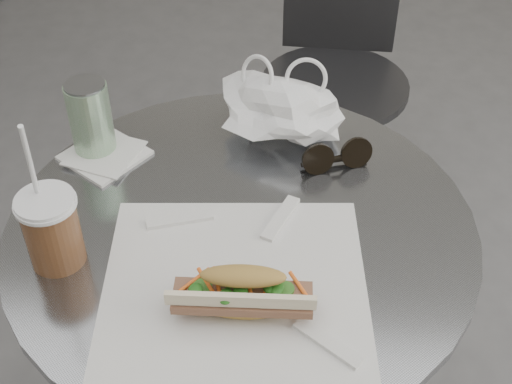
# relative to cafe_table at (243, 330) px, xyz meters

# --- Properties ---
(cafe_table) EXTENTS (0.76, 0.76, 0.74)m
(cafe_table) POSITION_rel_cafe_table_xyz_m (0.00, 0.00, 0.00)
(cafe_table) COLOR slate
(cafe_table) RESTS_ON ground
(chair_far) EXTENTS (0.40, 0.40, 0.76)m
(chair_far) POSITION_rel_cafe_table_xyz_m (0.14, 0.88, -0.12)
(chair_far) COLOR #2D2D30
(chair_far) RESTS_ON ground
(sandwich_paper) EXTENTS (0.43, 0.41, 0.00)m
(sandwich_paper) POSITION_rel_cafe_table_xyz_m (0.01, -0.14, 0.28)
(sandwich_paper) COLOR white
(sandwich_paper) RESTS_ON cafe_table
(banh_mi) EXTENTS (0.24, 0.11, 0.08)m
(banh_mi) POSITION_rel_cafe_table_xyz_m (0.03, -0.18, 0.32)
(banh_mi) COLOR tan
(banh_mi) RESTS_ON sandwich_paper
(iced_coffee) EXTENTS (0.09, 0.09, 0.26)m
(iced_coffee) POSITION_rel_cafe_table_xyz_m (-0.27, -0.11, 0.34)
(iced_coffee) COLOR brown
(iced_coffee) RESTS_ON cafe_table
(sunglasses) EXTENTS (0.13, 0.07, 0.06)m
(sunglasses) POSITION_rel_cafe_table_xyz_m (0.15, 0.16, 0.30)
(sunglasses) COLOR black
(sunglasses) RESTS_ON cafe_table
(plastic_bag) EXTENTS (0.26, 0.23, 0.11)m
(plastic_bag) POSITION_rel_cafe_table_xyz_m (0.04, 0.25, 0.33)
(plastic_bag) COLOR white
(plastic_bag) RESTS_ON cafe_table
(napkin_stack) EXTENTS (0.17, 0.17, 0.01)m
(napkin_stack) POSITION_rel_cafe_table_xyz_m (-0.27, 0.14, 0.28)
(napkin_stack) COLOR white
(napkin_stack) RESTS_ON cafe_table
(drink_can) EXTENTS (0.07, 0.07, 0.14)m
(drink_can) POSITION_rel_cafe_table_xyz_m (-0.29, 0.16, 0.35)
(drink_can) COLOR #5C9C5B
(drink_can) RESTS_ON cafe_table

